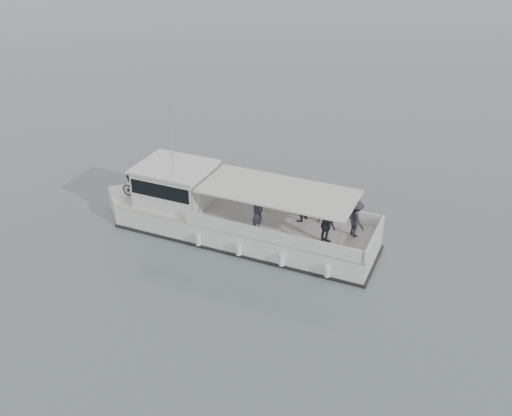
# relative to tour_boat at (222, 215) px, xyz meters

# --- Properties ---
(ground) EXTENTS (1400.00, 1400.00, 0.00)m
(ground) POSITION_rel_tour_boat_xyz_m (1.17, 2.33, -0.95)
(ground) COLOR slate
(ground) RESTS_ON ground
(tour_boat) EXTENTS (13.66, 6.78, 5.77)m
(tour_boat) POSITION_rel_tour_boat_xyz_m (0.00, 0.00, 0.00)
(tour_boat) COLOR white
(tour_boat) RESTS_ON ground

